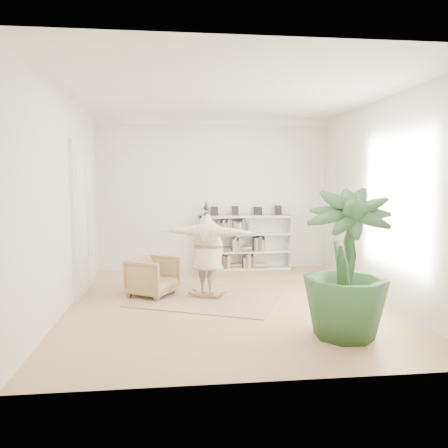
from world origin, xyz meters
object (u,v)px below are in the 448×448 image
at_px(houseplant, 346,264).
at_px(person, 208,252).
at_px(armchair, 153,276).
at_px(rocker_board, 208,294).
at_px(bookshelf, 245,243).

bearing_deg(houseplant, person, 128.26).
xyz_separation_m(armchair, rocker_board, (1.01, -0.26, -0.30)).
height_order(armchair, houseplant, houseplant).
bearing_deg(rocker_board, houseplant, -28.63).
xyz_separation_m(bookshelf, person, (-1.09, -2.41, 0.21)).
relative_size(armchair, houseplant, 0.39).
bearing_deg(bookshelf, rocker_board, -114.31).
bearing_deg(person, bookshelf, -91.20).
bearing_deg(person, houseplant, 151.37).
distance_m(rocker_board, person, 0.79).
height_order(armchair, rocker_board, armchair).
bearing_deg(rocker_board, bookshelf, 88.80).
bearing_deg(bookshelf, person, -114.31).
bearing_deg(rocker_board, armchair, -171.49).
height_order(bookshelf, rocker_board, bookshelf).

